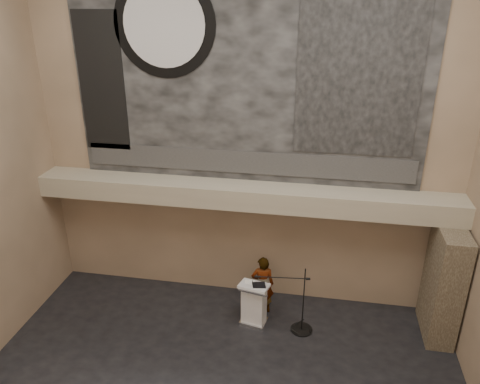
# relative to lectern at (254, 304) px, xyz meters

# --- Properties ---
(wall_back) EXTENTS (10.00, 0.02, 8.50)m
(wall_back) POSITION_rel_lectern_xyz_m (-0.43, 1.30, 3.70)
(wall_back) COLOR #7B664E
(wall_back) RESTS_ON floor
(soffit) EXTENTS (10.00, 0.80, 0.50)m
(soffit) POSITION_rel_lectern_xyz_m (-0.43, 0.90, 2.40)
(soffit) COLOR tan
(soffit) RESTS_ON wall_back
(sprinkler_left) EXTENTS (0.04, 0.04, 0.06)m
(sprinkler_left) POSITION_rel_lectern_xyz_m (-2.03, 0.85, 2.12)
(sprinkler_left) COLOR #B2893D
(sprinkler_left) RESTS_ON soffit
(sprinkler_right) EXTENTS (0.04, 0.04, 0.06)m
(sprinkler_right) POSITION_rel_lectern_xyz_m (1.47, 0.85, 2.12)
(sprinkler_right) COLOR #B2893D
(sprinkler_right) RESTS_ON soffit
(banner) EXTENTS (8.00, 0.05, 5.00)m
(banner) POSITION_rel_lectern_xyz_m (-0.43, 1.27, 5.15)
(banner) COLOR black
(banner) RESTS_ON wall_back
(banner_text_strip) EXTENTS (7.76, 0.02, 0.55)m
(banner_text_strip) POSITION_rel_lectern_xyz_m (-0.43, 1.23, 3.10)
(banner_text_strip) COLOR #303030
(banner_text_strip) RESTS_ON banner
(banner_clock_rim) EXTENTS (2.30, 0.02, 2.30)m
(banner_clock_rim) POSITION_rel_lectern_xyz_m (-2.23, 1.23, 6.15)
(banner_clock_rim) COLOR black
(banner_clock_rim) RESTS_ON banner
(banner_clock_face) EXTENTS (1.84, 0.02, 1.84)m
(banner_clock_face) POSITION_rel_lectern_xyz_m (-2.23, 1.21, 6.15)
(banner_clock_face) COLOR silver
(banner_clock_face) RESTS_ON banner
(banner_building_print) EXTENTS (2.60, 0.02, 3.60)m
(banner_building_print) POSITION_rel_lectern_xyz_m (1.97, 1.23, 5.25)
(banner_building_print) COLOR black
(banner_building_print) RESTS_ON banner
(banner_brick_print) EXTENTS (1.10, 0.02, 3.20)m
(banner_brick_print) POSITION_rel_lectern_xyz_m (-3.83, 1.23, 4.85)
(banner_brick_print) COLOR black
(banner_brick_print) RESTS_ON banner
(stone_pier) EXTENTS (0.60, 1.40, 2.70)m
(stone_pier) POSITION_rel_lectern_xyz_m (4.22, 0.45, 0.80)
(stone_pier) COLOR #453A2A
(stone_pier) RESTS_ON floor
(lectern) EXTENTS (0.76, 0.61, 1.13)m
(lectern) POSITION_rel_lectern_xyz_m (0.00, 0.00, 0.00)
(lectern) COLOR silver
(lectern) RESTS_ON floor
(binder) EXTENTS (0.35, 0.30, 0.04)m
(binder) POSITION_rel_lectern_xyz_m (0.11, -0.04, 0.56)
(binder) COLOR black
(binder) RESTS_ON lectern
(papers) EXTENTS (0.28, 0.35, 0.00)m
(papers) POSITION_rel_lectern_xyz_m (-0.10, -0.01, 0.55)
(papers) COLOR white
(papers) RESTS_ON lectern
(speaker_person) EXTENTS (0.61, 0.46, 1.54)m
(speaker_person) POSITION_rel_lectern_xyz_m (0.13, 0.50, 0.22)
(speaker_person) COLOR silver
(speaker_person) RESTS_ON floor
(mic_stand) EXTENTS (1.38, 0.52, 1.70)m
(mic_stand) POSITION_rel_lectern_xyz_m (1.12, -0.07, -0.31)
(mic_stand) COLOR black
(mic_stand) RESTS_ON floor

